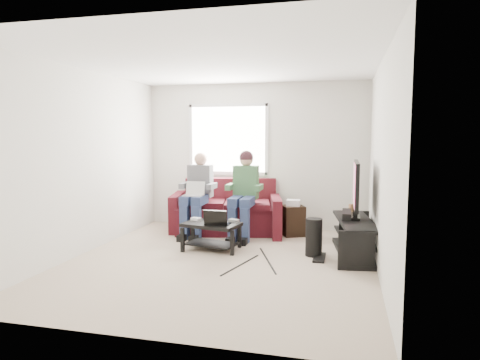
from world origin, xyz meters
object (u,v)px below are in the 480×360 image
at_px(subwoofer, 314,237).
at_px(end_table, 293,219).
at_px(tv_stand, 355,239).
at_px(tv, 356,186).
at_px(coffee_table, 211,230).
at_px(sofa, 226,213).

relative_size(subwoofer, end_table, 0.87).
bearing_deg(tv_stand, tv, 91.47).
xyz_separation_m(coffee_table, subwoofer, (1.48, 0.04, -0.03)).
xyz_separation_m(subwoofer, end_table, (-0.42, 1.15, 0.01)).
bearing_deg(tv_stand, subwoofer, -161.48).
bearing_deg(end_table, tv, -41.51).
height_order(tv, subwoofer, tv).
height_order(coffee_table, subwoofer, subwoofer).
relative_size(tv_stand, tv, 1.42).
bearing_deg(sofa, tv, -22.43).
xyz_separation_m(sofa, end_table, (1.17, -0.02, -0.06)).
xyz_separation_m(tv_stand, end_table, (-0.98, 0.97, 0.05)).
relative_size(coffee_table, tv, 0.80).
xyz_separation_m(sofa, subwoofer, (1.59, -1.18, -0.07)).
distance_m(tv, subwoofer, 0.94).
xyz_separation_m(coffee_table, tv, (2.03, 0.33, 0.67)).
distance_m(tv_stand, tv, 0.74).
height_order(coffee_table, tv, tv).
xyz_separation_m(coffee_table, end_table, (1.06, 1.19, -0.02)).
bearing_deg(end_table, subwoofer, -69.91).
relative_size(tv_stand, subwoofer, 2.97).
height_order(tv_stand, end_table, end_table).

